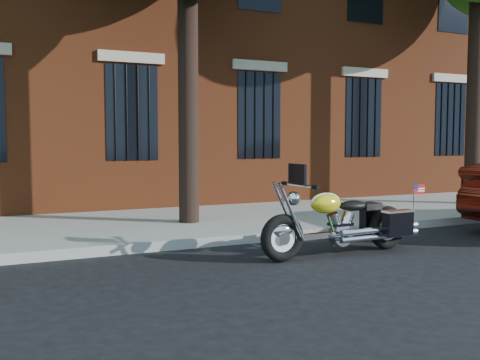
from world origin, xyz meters
name	(u,v)px	position (x,y,z in m)	size (l,w,h in m)	color
ground	(227,267)	(0.00, 0.00, 0.00)	(120.00, 120.00, 0.00)	black
curb	(191,243)	(0.00, 1.38, 0.07)	(40.00, 0.16, 0.15)	gray
sidewalk	(157,225)	(0.00, 3.26, 0.07)	(40.00, 3.60, 0.15)	gray
motorcycle	(345,224)	(1.82, 0.00, 0.44)	(2.59, 0.78, 1.30)	black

